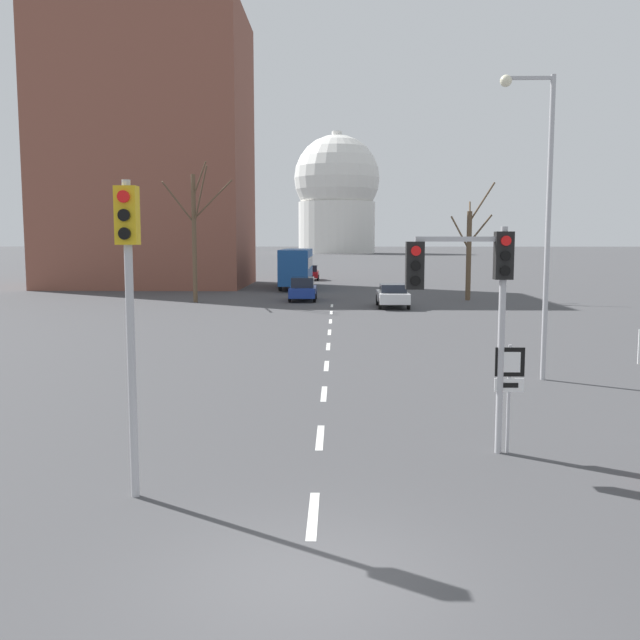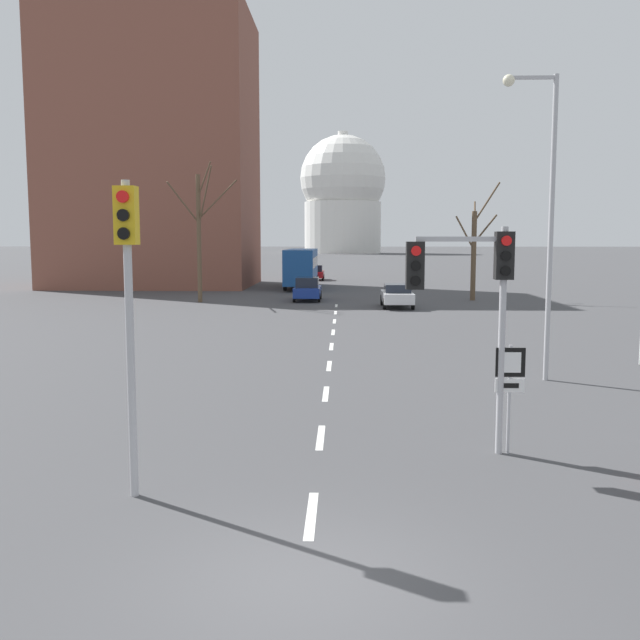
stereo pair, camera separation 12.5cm
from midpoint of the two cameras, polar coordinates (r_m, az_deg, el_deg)
The scene contains 22 objects.
ground_plane at distance 9.80m, azimuth -0.94°, elevation -20.21°, with size 800.00×800.00×0.00m, color #424244.
lane_stripe_0 at distance 11.84m, azimuth -0.38°, elevation -15.32°, with size 0.16×2.00×0.01m, color silver.
lane_stripe_1 at distance 16.11m, azimuth 0.28°, elevation -9.36°, with size 0.16×2.00×0.01m, color silver.
lane_stripe_2 at distance 20.47m, azimuth 0.65°, elevation -5.91°, with size 0.16×2.00×0.01m, color silver.
lane_stripe_3 at distance 24.88m, azimuth 0.88°, elevation -3.69°, with size 0.16×2.00×0.01m, color silver.
lane_stripe_4 at distance 29.32m, azimuth 1.04°, elevation -2.13°, with size 0.16×2.00×0.01m, color silver.
lane_stripe_5 at distance 33.78m, azimuth 1.16°, elevation -0.98°, with size 0.16×2.00×0.01m, color silver.
lane_stripe_6 at distance 38.24m, azimuth 1.26°, elevation -0.10°, with size 0.16×2.00×0.01m, color silver.
lane_stripe_7 at distance 42.72m, azimuth 1.33°, elevation 0.59°, with size 0.16×2.00×0.01m, color silver.
lane_stripe_8 at distance 47.19m, azimuth 1.39°, elevation 1.15°, with size 0.16×2.00×0.01m, color silver.
traffic_signal_near_right at distance 14.70m, azimuth 12.29°, elevation 2.91°, with size 2.14×0.34×4.65m.
traffic_signal_near_left at distance 12.29m, azimuth -14.81°, elevation 3.14°, with size 0.36×0.34×5.37m.
route_sign_post at distance 15.11m, azimuth 15.17°, elevation -4.71°, with size 0.60×0.08×2.26m.
street_lamp_right at distance 23.09m, azimuth 17.60°, elevation 9.10°, with size 1.68×0.36×9.32m.
sedan_near_left at distance 76.67m, azimuth -0.35°, elevation 3.82°, with size 1.92×4.30×1.62m.
sedan_near_right at distance 50.90m, azimuth -0.94°, elevation 2.48°, with size 1.92×4.20×1.69m.
sedan_mid_centre at distance 46.20m, azimuth 6.26°, elevation 2.00°, with size 1.97×4.59×1.53m.
city_bus at distance 63.90m, azimuth -1.44°, elevation 4.39°, with size 2.66×10.80×3.48m.
bare_tree_left_near at distance 50.23m, azimuth -9.53°, elevation 6.99°, with size 4.55×2.68×9.59m.
bare_tree_right_near at distance 52.50m, azimuth 12.31°, elevation 5.55°, with size 2.93×2.90×8.43m.
capitol_dome at distance 220.66m, azimuth 1.85°, elevation 10.01°, with size 25.98×25.98×36.70m.
apartment_block_left at distance 69.64m, azimuth -13.05°, elevation 13.02°, with size 18.00×14.00×24.99m, color brown.
Camera 2 is at (0.51, -8.74, 4.41)m, focal length 40.00 mm.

